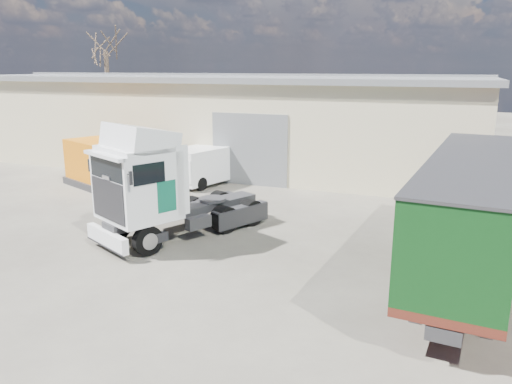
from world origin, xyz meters
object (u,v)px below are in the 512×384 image
(tractor_unit, at_px, (159,191))
(orange_skip, at_px, (100,166))
(panel_van, at_px, (208,164))
(box_trailer, at_px, (470,205))
(bare_tree, at_px, (105,38))

(tractor_unit, bearing_deg, orange_skip, 166.10)
(panel_van, bearing_deg, box_trailer, -16.16)
(box_trailer, relative_size, panel_van, 2.12)
(tractor_unit, bearing_deg, panel_van, 131.33)
(tractor_unit, height_order, panel_van, tractor_unit)
(bare_tree, relative_size, orange_skip, 2.26)
(box_trailer, relative_size, orange_skip, 2.48)
(bare_tree, xyz_separation_m, panel_van, (13.86, -10.39, -6.94))
(bare_tree, bearing_deg, tractor_unit, -49.15)
(tractor_unit, xyz_separation_m, box_trailer, (9.75, 0.52, 0.38))
(panel_van, bearing_deg, tractor_unit, -57.39)
(bare_tree, distance_m, box_trailer, 32.28)
(tractor_unit, xyz_separation_m, orange_skip, (-7.18, 5.91, -0.73))
(bare_tree, bearing_deg, box_trailer, -35.09)
(bare_tree, relative_size, panel_van, 1.93)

